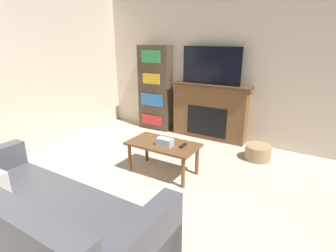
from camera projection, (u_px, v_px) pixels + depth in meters
wall_back at (219, 65)px, 4.65m from camera, size 5.81×0.06×2.70m
wall_side at (24, 69)px, 4.12m from camera, size 0.06×5.19×2.70m
fireplace at (209, 112)px, 4.84m from camera, size 1.48×0.28×1.03m
tv at (211, 66)px, 4.56m from camera, size 1.08×0.03×0.65m
couch at (35, 228)px, 2.16m from camera, size 2.16×0.98×0.91m
coffee_table at (163, 147)px, 3.58m from camera, size 0.97×0.53×0.45m
tissue_box at (165, 142)px, 3.47m from camera, size 0.22×0.12×0.10m
remote_control at (183, 146)px, 3.45m from camera, size 0.04×0.15×0.02m
bookshelf at (155, 88)px, 5.30m from camera, size 0.69×0.29×1.69m
storage_basket at (258, 152)px, 4.08m from camera, size 0.40×0.40×0.22m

